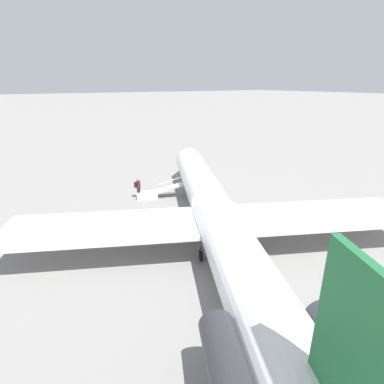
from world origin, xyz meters
The scene contains 5 objects.
ground_plane centered at (0.00, 0.00, 0.00)m, with size 600.00×600.00×0.00m, color gray.
airplane_main centered at (-0.86, 0.40, 1.98)m, with size 29.78×23.52×6.62m.
boarding_stairs centered at (8.58, 0.19, 0.37)m, with size 2.60×4.07×1.66m.
passenger centered at (9.12, 1.24, 1.00)m, with size 0.46×0.57×1.74m.
traffic_cone_near_stairs centered at (5.64, 4.22, 0.31)m, with size 0.60×0.60×0.66m.
Camera 1 is at (-13.85, 10.32, 9.42)m, focal length 28.00 mm.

